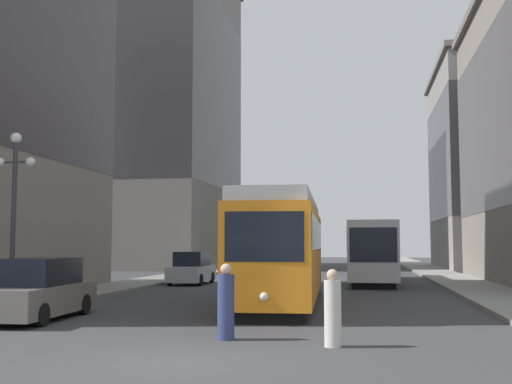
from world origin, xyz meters
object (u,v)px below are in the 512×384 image
Objects in this scene: streetcar at (283,248)px; pedestrian_crossing_near at (333,311)px; parked_car_left_mid at (192,269)px; transit_bus at (372,249)px; pedestrian_crossing_far at (226,304)px; lamp_post_left_near at (14,193)px; parked_car_left_near at (39,291)px.

streetcar is 7.93× the size of pedestrian_crossing_near.
parked_car_left_mid is (-6.55, 10.73, -1.26)m from streetcar.
streetcar is 14.27m from transit_bus.
pedestrian_crossing_far is at bearing -99.13° from transit_bus.
lamp_post_left_near is (-10.77, 5.20, 3.17)m from pedestrian_crossing_near.
streetcar is 9.76m from lamp_post_left_near.
parked_car_left_near is at bearing 14.74° from pedestrian_crossing_near.
lamp_post_left_near reaches higher than parked_car_left_near.
transit_bus is 22.00m from lamp_post_left_near.
parked_car_left_mid is 15.69m from lamp_post_left_near.
pedestrian_crossing_far is at bearing -93.90° from streetcar.
lamp_post_left_near is (-8.25, 4.60, 3.12)m from pedestrian_crossing_far.
parked_car_left_near is 9.54m from pedestrian_crossing_near.
parked_car_left_mid is at bearing 82.90° from lamp_post_left_near.
transit_bus reaches higher than parked_car_left_mid.
transit_bus is 2.94× the size of parked_car_left_mid.
transit_bus is at bearing 17.09° from parked_car_left_mid.
pedestrian_crossing_far reaches higher than pedestrian_crossing_near.
parked_car_left_near is at bearing -116.60° from transit_bus.
parked_car_left_near is 2.77× the size of pedestrian_crossing_far.
pedestrian_crossing_near is (-1.17, -23.56, -1.16)m from transit_bus.
pedestrian_crossing_far is at bearing -72.35° from parked_car_left_mid.
transit_bus reaches higher than parked_car_left_near.
pedestrian_crossing_near is at bearing -90.12° from pedestrian_crossing_far.
lamp_post_left_near reaches higher than pedestrian_crossing_near.
pedestrian_crossing_far is (-0.20, -9.13, -1.27)m from streetcar.
streetcar is at bearing -40.24° from pedestrian_crossing_near.
pedestrian_crossing_far is 9.95m from lamp_post_left_near.
pedestrian_crossing_far is at bearing -27.78° from parked_car_left_near.
lamp_post_left_near is at bearing -154.47° from streetcar.
streetcar is 2.29× the size of lamp_post_left_near.
streetcar is at bearing -104.15° from transit_bus.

